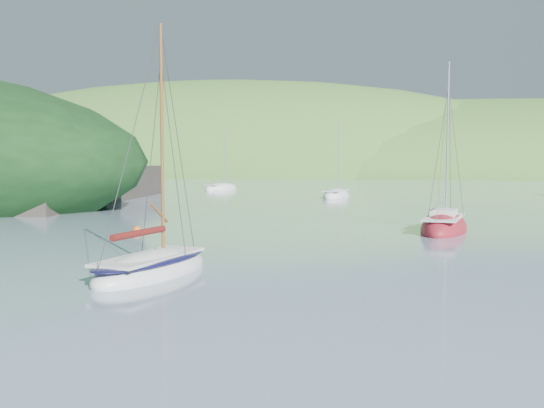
% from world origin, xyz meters
% --- Properties ---
extents(ground, '(700.00, 700.00, 0.00)m').
position_xyz_m(ground, '(0.00, 0.00, 0.00)').
color(ground, '#768DA3').
rests_on(ground, ground).
extents(shoreline_hills, '(690.00, 135.00, 56.00)m').
position_xyz_m(shoreline_hills, '(-9.66, 172.42, 0.00)').
color(shoreline_hills, '#406D29').
rests_on(shoreline_hills, ground).
extents(daysailer_white, '(3.16, 6.51, 9.61)m').
position_xyz_m(daysailer_white, '(-4.03, 0.02, 0.22)').
color(daysailer_white, silver).
rests_on(daysailer_white, ground).
extents(sloop_red, '(3.49, 7.47, 10.63)m').
position_xyz_m(sloop_red, '(6.51, 16.40, 0.21)').
color(sloop_red, maroon).
rests_on(sloop_red, ground).
extents(distant_sloop_a, '(3.25, 7.01, 9.65)m').
position_xyz_m(distant_sloop_a, '(-4.09, 47.54, 0.17)').
color(distant_sloop_a, silver).
rests_on(distant_sloop_a, ground).
extents(distant_sloop_c, '(4.36, 6.80, 9.16)m').
position_xyz_m(distant_sloop_c, '(-22.45, 61.77, 0.16)').
color(distant_sloop_c, silver).
rests_on(distant_sloop_c, ground).
extents(mooring_buoys, '(24.23, 7.69, 0.50)m').
position_xyz_m(mooring_buoys, '(-1.36, 9.68, 0.12)').
color(mooring_buoys, '#D75386').
rests_on(mooring_buoys, ground).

